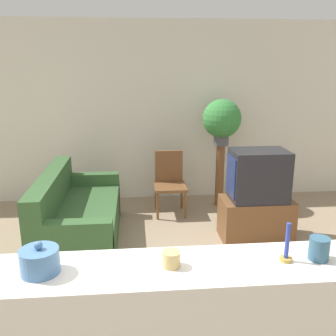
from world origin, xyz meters
TOP-DOWN VIEW (x-y plane):
  - wall_back at (0.00, 3.43)m, footprint 9.00×0.06m
  - couch at (-0.81, 1.89)m, footprint 0.84×1.80m
  - tv_stand at (1.33, 1.80)m, footprint 0.84×0.48m
  - television at (1.32, 1.80)m, footprint 0.66×0.46m
  - wooden_chair at (0.37, 2.75)m, footprint 0.44×0.44m
  - plant_stand at (1.14, 2.95)m, footprint 0.13×0.13m
  - potted_plant at (1.14, 2.95)m, footprint 0.55×0.55m
  - decorative_bowl at (-0.61, -0.51)m, footprint 0.20×0.20m
  - candle_jar at (0.06, -0.51)m, footprint 0.10×0.10m
  - candlestick at (0.70, -0.51)m, footprint 0.07×0.07m
  - coffee_tin at (0.88, -0.51)m, footprint 0.11×0.11m

SIDE VIEW (x-z plane):
  - tv_stand at x=1.33m, z-range 0.00..0.50m
  - couch at x=-0.81m, z-range -0.12..0.73m
  - plant_stand at x=1.14m, z-range 0.00..0.93m
  - wooden_chair at x=0.37m, z-range 0.04..0.91m
  - television at x=1.32m, z-range 0.50..1.10m
  - candle_jar at x=0.06m, z-range 1.02..1.10m
  - coffee_tin at x=0.88m, z-range 1.02..1.15m
  - decorative_bowl at x=-0.61m, z-range 1.00..1.17m
  - candlestick at x=0.70m, z-range 0.98..1.20m
  - potted_plant at x=1.14m, z-range 0.97..1.63m
  - wall_back at x=0.00m, z-range 0.00..2.70m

